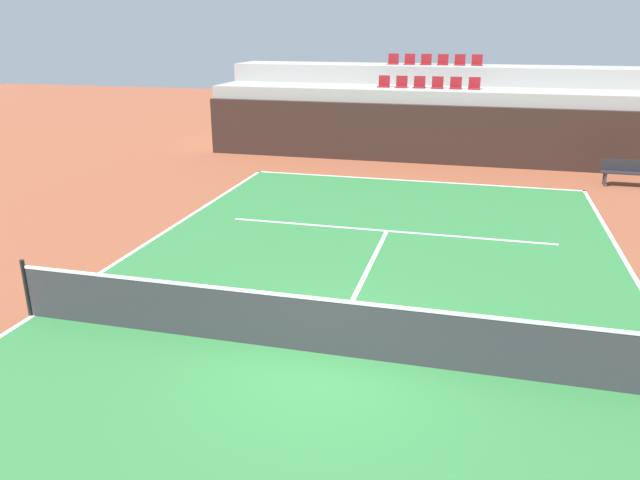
% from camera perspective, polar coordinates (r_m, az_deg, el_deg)
% --- Properties ---
extents(ground_plane, '(80.00, 80.00, 0.00)m').
position_cam_1_polar(ground_plane, '(9.94, 0.59, -10.57)').
color(ground_plane, brown).
extents(court_surface, '(11.00, 24.00, 0.01)m').
position_cam_1_polar(court_surface, '(9.94, 0.59, -10.54)').
color(court_surface, '#2D7238').
rests_on(court_surface, ground_plane).
extents(baseline_far, '(11.00, 0.10, 0.00)m').
position_cam_1_polar(baseline_far, '(21.02, 8.52, 5.47)').
color(baseline_far, white).
rests_on(baseline_far, court_surface).
extents(sideline_left, '(0.10, 24.00, 0.00)m').
position_cam_1_polar(sideline_left, '(12.29, -25.07, -6.36)').
color(sideline_left, white).
rests_on(sideline_left, court_surface).
extents(service_line_far, '(8.26, 0.10, 0.00)m').
position_cam_1_polar(service_line_far, '(15.71, 6.23, 0.85)').
color(service_line_far, white).
rests_on(service_line_far, court_surface).
extents(centre_service_line, '(0.10, 6.40, 0.00)m').
position_cam_1_polar(centre_service_line, '(12.75, 4.07, -3.55)').
color(centre_service_line, white).
rests_on(centre_service_line, court_surface).
extents(back_wall, '(17.01, 0.30, 2.18)m').
position_cam_1_polar(back_wall, '(23.73, 9.47, 9.65)').
color(back_wall, black).
rests_on(back_wall, ground_plane).
extents(stands_tier_lower, '(17.01, 2.40, 2.66)m').
position_cam_1_polar(stands_tier_lower, '(25.02, 9.81, 10.68)').
color(stands_tier_lower, '#9E9E99').
rests_on(stands_tier_lower, ground_plane).
extents(stands_tier_upper, '(17.01, 2.40, 3.39)m').
position_cam_1_polar(stands_tier_upper, '(27.34, 10.32, 12.14)').
color(stands_tier_upper, '#9E9E99').
rests_on(stands_tier_upper, ground_plane).
extents(seating_row_lower, '(3.92, 0.44, 0.44)m').
position_cam_1_polar(seating_row_lower, '(24.95, 10.02, 14.02)').
color(seating_row_lower, maroon).
rests_on(seating_row_lower, stands_tier_lower).
extents(seating_row_upper, '(3.92, 0.44, 0.44)m').
position_cam_1_polar(seating_row_upper, '(27.28, 10.58, 15.96)').
color(seating_row_upper, maroon).
rests_on(seating_row_upper, stands_tier_upper).
extents(tennis_net, '(11.08, 0.08, 1.07)m').
position_cam_1_polar(tennis_net, '(9.70, 0.60, -7.96)').
color(tennis_net, black).
rests_on(tennis_net, court_surface).
extents(player_bench, '(1.50, 0.40, 0.85)m').
position_cam_1_polar(player_bench, '(22.35, 26.51, 5.79)').
color(player_bench, '#232328').
rests_on(player_bench, ground_plane).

